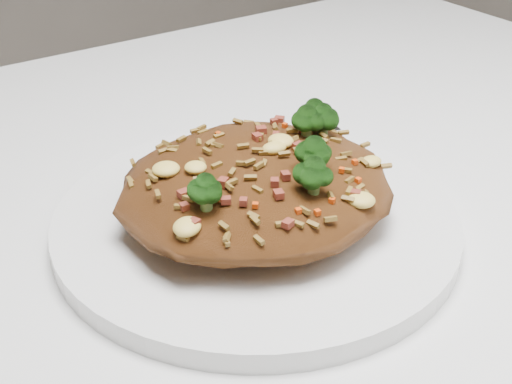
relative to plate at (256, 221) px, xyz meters
The scene contains 3 objects.
plate is the anchor object (origin of this frame).
fried_rice 0.03m from the plate, 17.21° to the right, with size 0.18×0.16×0.06m.
fork 0.09m from the plate, 56.30° to the left, with size 0.16×0.04×0.00m.
Camera 1 is at (-0.12, -0.31, 1.01)m, focal length 50.00 mm.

